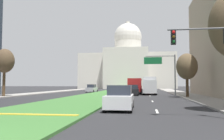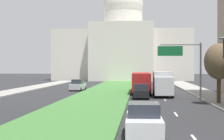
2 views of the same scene
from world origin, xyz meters
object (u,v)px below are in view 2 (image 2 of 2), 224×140
(sedan_midblock, at_px, (141,92))
(box_truck_delivery, at_px, (163,83))
(capitol_building, at_px, (123,48))
(sedan_distant, at_px, (78,85))
(sedan_far_horizon, at_px, (142,82))
(city_bus, at_px, (141,81))
(street_tree_right_mid, at_px, (219,62))
(sedan_lead_stopped, at_px, (144,121))
(overhead_guide_sign, at_px, (185,60))

(sedan_midblock, distance_m, box_truck_delivery, 4.25)
(capitol_building, relative_size, sedan_distant, 8.53)
(sedan_midblock, distance_m, sedan_distant, 16.32)
(sedan_midblock, relative_size, box_truck_delivery, 0.65)
(capitol_building, bearing_deg, box_truck_delivery, -82.20)
(sedan_far_horizon, bearing_deg, sedan_distant, -131.93)
(box_truck_delivery, bearing_deg, city_bus, 117.55)
(capitol_building, relative_size, sedan_far_horizon, 8.64)
(capitol_building, xyz_separation_m, sedan_distant, (-4.91, -48.28, -8.61))
(city_bus, bearing_deg, street_tree_right_mid, -61.81)
(sedan_lead_stopped, height_order, sedan_far_horizon, sedan_lead_stopped)
(sedan_distant, height_order, sedan_far_horizon, sedan_distant)
(capitol_building, distance_m, sedan_midblock, 61.94)
(capitol_building, relative_size, street_tree_right_mid, 6.29)
(box_truck_delivery, distance_m, city_bus, 5.89)
(sedan_far_horizon, bearing_deg, capitol_building, 98.29)
(city_bus, bearing_deg, capitol_building, 95.65)
(capitol_building, relative_size, box_truck_delivery, 6.10)
(capitol_building, xyz_separation_m, sedan_lead_stopped, (5.22, -83.71, -8.60))
(capitol_building, xyz_separation_m, city_bus, (5.22, -52.79, -7.68))
(sedan_distant, bearing_deg, city_bus, -24.03)
(overhead_guide_sign, relative_size, sedan_far_horizon, 1.44)
(sedan_midblock, relative_size, city_bus, 0.38)
(sedan_distant, bearing_deg, box_truck_delivery, -37.15)
(street_tree_right_mid, xyz_separation_m, city_bus, (-7.74, 14.44, -2.55))
(sedan_distant, bearing_deg, sedan_midblock, -51.90)
(overhead_guide_sign, height_order, sedan_far_horizon, overhead_guide_sign)
(sedan_far_horizon, bearing_deg, street_tree_right_mid, -75.99)
(overhead_guide_sign, relative_size, sedan_lead_stopped, 1.45)
(street_tree_right_mid, xyz_separation_m, sedan_midblock, (-7.80, 6.11, -3.49))
(sedan_distant, bearing_deg, overhead_guide_sign, -45.61)
(sedan_distant, height_order, box_truck_delivery, box_truck_delivery)
(capitol_building, xyz_separation_m, box_truck_delivery, (7.94, -58.01, -7.77))
(street_tree_right_mid, height_order, sedan_midblock, street_tree_right_mid)
(capitol_building, bearing_deg, sedan_lead_stopped, -86.43)
(sedan_midblock, bearing_deg, sedan_distant, 128.10)
(overhead_guide_sign, bearing_deg, sedan_midblock, 153.36)
(sedan_lead_stopped, distance_m, box_truck_delivery, 25.85)
(capitol_building, height_order, city_bus, capitol_building)
(city_bus, bearing_deg, overhead_guide_sign, -65.78)
(street_tree_right_mid, relative_size, city_bus, 0.56)
(sedan_lead_stopped, relative_size, city_bus, 0.41)
(capitol_building, height_order, box_truck_delivery, capitol_building)
(capitol_building, relative_size, city_bus, 3.55)
(sedan_midblock, bearing_deg, city_bus, 89.60)
(sedan_midblock, xyz_separation_m, city_bus, (0.06, 8.33, 0.94))
(overhead_guide_sign, xyz_separation_m, sedan_lead_stopped, (-4.86, -20.12, -3.76))
(capitol_building, height_order, sedan_distant, capitol_building)
(street_tree_right_mid, xyz_separation_m, box_truck_delivery, (-5.01, 9.21, -2.64))
(box_truck_delivery, xyz_separation_m, city_bus, (-2.72, 5.22, 0.09))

